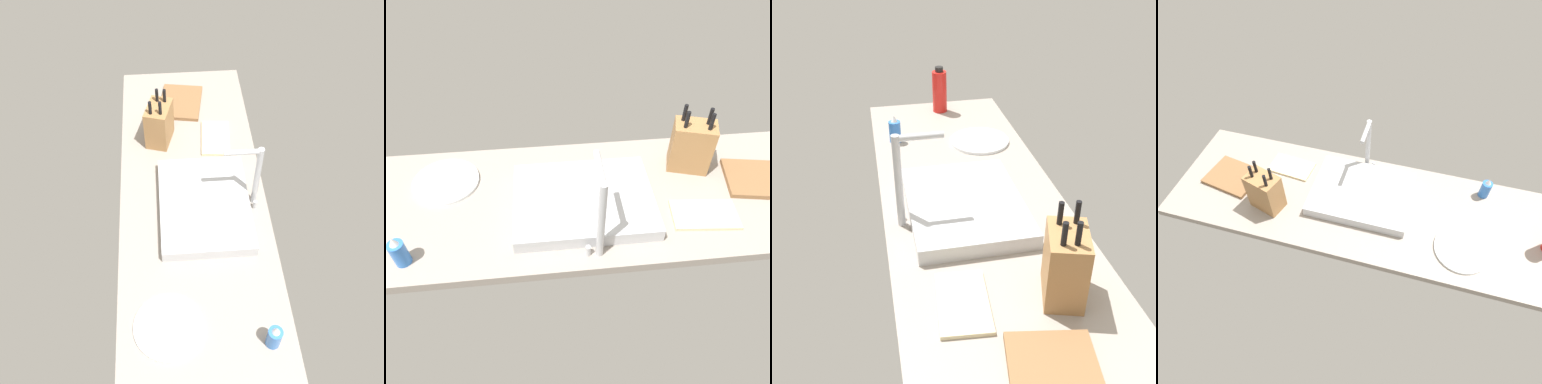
% 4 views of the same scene
% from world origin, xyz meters
% --- Properties ---
extents(countertop_slab, '(1.89, 0.60, 0.04)m').
position_xyz_m(countertop_slab, '(0.00, 0.00, 0.02)').
color(countertop_slab, gray).
rests_on(countertop_slab, ground).
extents(sink_basin, '(0.47, 0.36, 0.05)m').
position_xyz_m(sink_basin, '(-0.02, 0.04, 0.06)').
color(sink_basin, '#B7BABF').
rests_on(sink_basin, countertop_slab).
extents(faucet, '(0.06, 0.15, 0.30)m').
position_xyz_m(faucet, '(-0.05, 0.23, 0.21)').
color(faucet, '#B7BABF').
rests_on(faucet, countertop_slab).
extents(knife_block, '(0.17, 0.14, 0.25)m').
position_xyz_m(knife_block, '(-0.44, -0.12, 0.13)').
color(knife_block, '#9E7042').
rests_on(knife_block, countertop_slab).
extents(cutting_board, '(0.28, 0.24, 0.02)m').
position_xyz_m(cutting_board, '(-0.69, -0.01, 0.04)').
color(cutting_board, brown).
rests_on(cutting_board, countertop_slab).
extents(soap_bottle, '(0.05, 0.05, 0.12)m').
position_xyz_m(soap_bottle, '(0.55, 0.21, 0.08)').
color(soap_bottle, blue).
rests_on(soap_bottle, countertop_slab).
extents(dinner_plate, '(0.24, 0.24, 0.01)m').
position_xyz_m(dinner_plate, '(0.47, -0.12, 0.04)').
color(dinner_plate, white).
rests_on(dinner_plate, countertop_slab).
extents(dish_towel, '(0.23, 0.15, 0.01)m').
position_xyz_m(dish_towel, '(-0.43, 0.13, 0.04)').
color(dish_towel, beige).
rests_on(dish_towel, countertop_slab).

